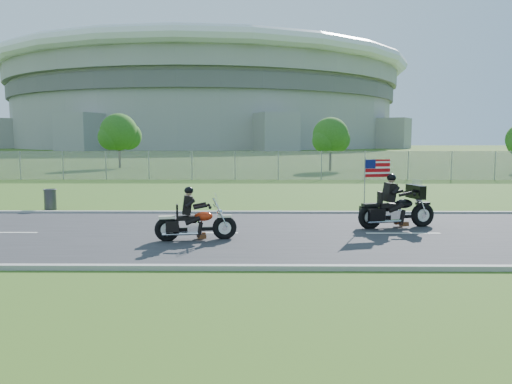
{
  "coord_description": "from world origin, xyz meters",
  "views": [
    {
      "loc": [
        -0.23,
        -14.59,
        2.82
      ],
      "look_at": [
        -0.36,
        0.0,
        1.27
      ],
      "focal_mm": 35.0,
      "sensor_mm": 36.0,
      "label": 1
    }
  ],
  "objects": [
    {
      "name": "trash_can",
      "position": [
        -8.64,
        5.1,
        0.4
      ],
      "size": [
        0.48,
        0.48,
        0.81
      ],
      "primitive_type": "cylinder",
      "rotation": [
        0.0,
        0.0,
        -0.02
      ],
      "color": "#3A393F",
      "rests_on": "ground"
    },
    {
      "name": "road",
      "position": [
        0.0,
        0.0,
        0.02
      ],
      "size": [
        120.0,
        8.0,
        0.04
      ],
      "primitive_type": "cube",
      "color": "#28282B",
      "rests_on": "ground"
    },
    {
      "name": "motorcycle_lead",
      "position": [
        -2.05,
        -1.01,
        0.49
      ],
      "size": [
        2.26,
        0.81,
        1.53
      ],
      "rotation": [
        0.0,
        0.0,
        0.18
      ],
      "color": "black",
      "rests_on": "ground"
    },
    {
      "name": "tree_fence_mid",
      "position": [
        -13.95,
        34.04,
        3.3
      ],
      "size": [
        3.96,
        3.69,
        5.3
      ],
      "color": "#382316",
      "rests_on": "ground"
    },
    {
      "name": "stadium",
      "position": [
        -20.0,
        170.0,
        15.58
      ],
      "size": [
        140.4,
        140.4,
        29.2
      ],
      "color": "#A3A099",
      "rests_on": "ground"
    },
    {
      "name": "fence",
      "position": [
        -5.0,
        20.0,
        1.0
      ],
      "size": [
        60.0,
        0.03,
        2.0
      ],
      "primitive_type": "cube",
      "color": "gray",
      "rests_on": "ground"
    },
    {
      "name": "motorcycle_follow",
      "position": [
        4.06,
        1.0,
        0.6
      ],
      "size": [
        2.58,
        1.12,
        2.18
      ],
      "rotation": [
        0.0,
        0.0,
        0.24
      ],
      "color": "black",
      "rests_on": "ground"
    },
    {
      "name": "ground",
      "position": [
        0.0,
        0.0,
        0.0
      ],
      "size": [
        420.0,
        420.0,
        0.0
      ],
      "primitive_type": "plane",
      "color": "#1F4C17",
      "rests_on": "ground"
    },
    {
      "name": "curb_south",
      "position": [
        0.0,
        -4.05,
        0.05
      ],
      "size": [
        120.0,
        0.18,
        0.12
      ],
      "primitive_type": "cube",
      "color": "#9E9B93",
      "rests_on": "ground"
    },
    {
      "name": "tree_fence_near",
      "position": [
        6.04,
        30.04,
        2.97
      ],
      "size": [
        3.52,
        3.28,
        4.75
      ],
      "color": "#382316",
      "rests_on": "ground"
    },
    {
      "name": "curb_north",
      "position": [
        0.0,
        4.05,
        0.05
      ],
      "size": [
        120.0,
        0.18,
        0.12
      ],
      "primitive_type": "cube",
      "color": "#9E9B93",
      "rests_on": "ground"
    }
  ]
}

